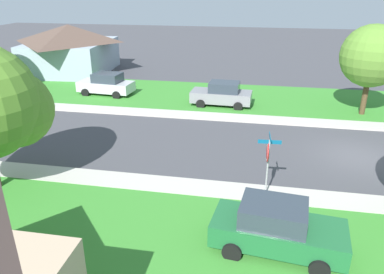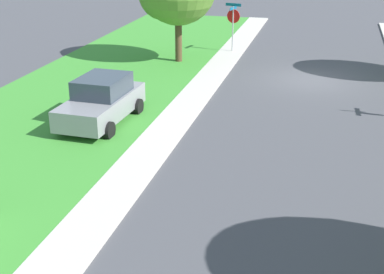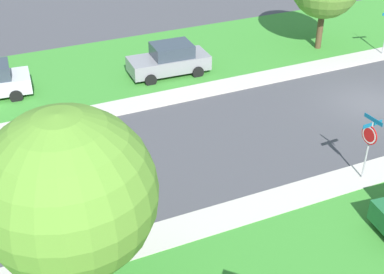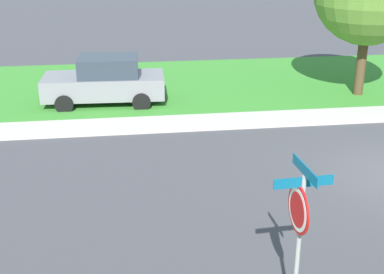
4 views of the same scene
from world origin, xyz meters
TOP-DOWN VIEW (x-y plane):
  - stop_sign_far_corner at (-4.82, 4.67)m, footprint 0.92×0.92m
  - car_grey_kerbside_mid at (7.26, 7.80)m, footprint 2.18×4.37m

SIDE VIEW (x-z plane):
  - car_grey_kerbside_mid at x=7.26m, z-range -0.01..1.75m
  - stop_sign_far_corner at x=-4.82m, z-range 0.50..3.27m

